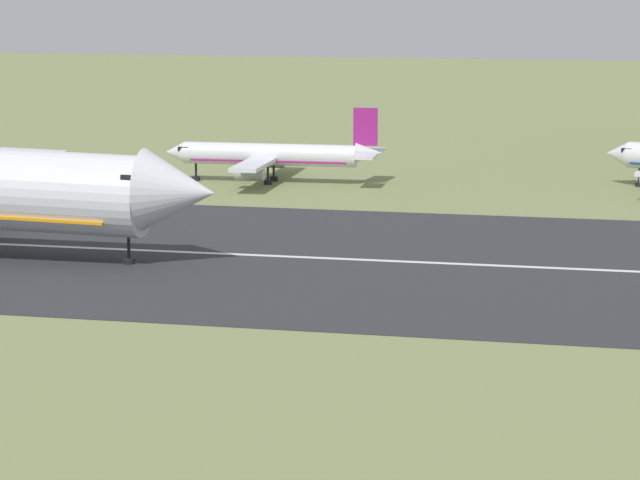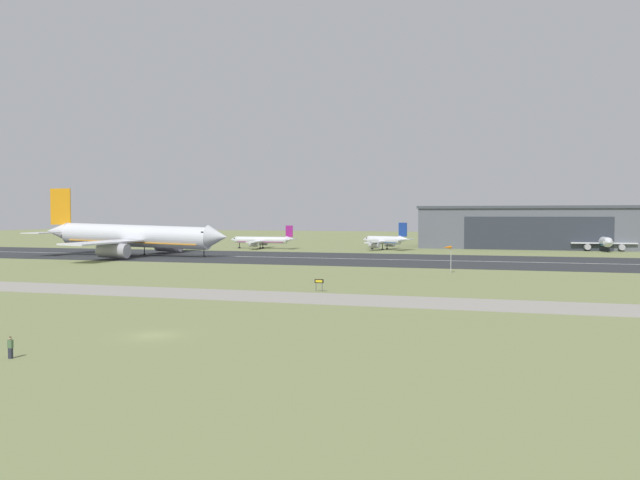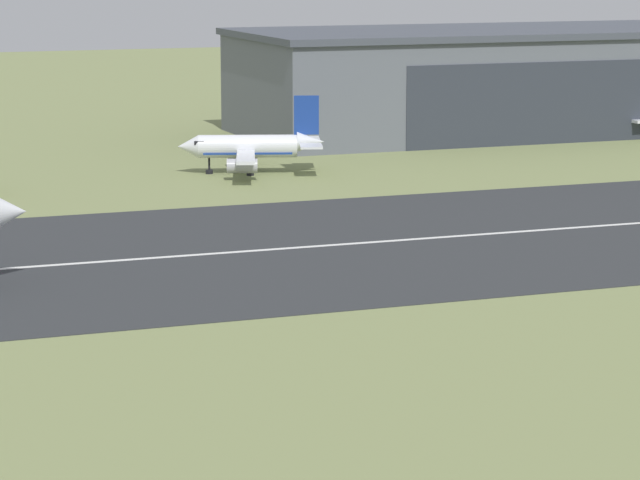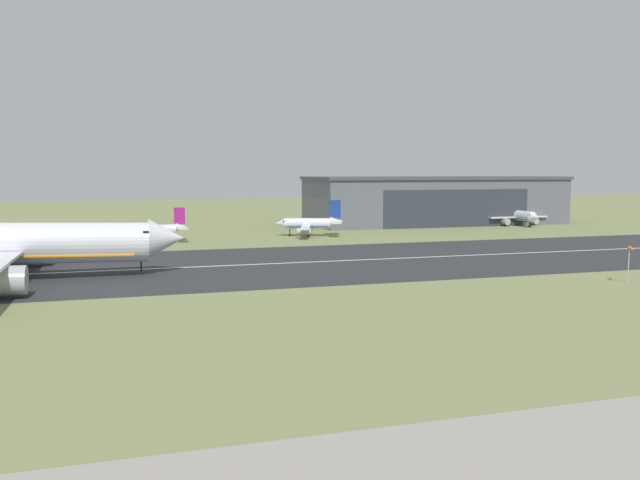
{
  "view_description": "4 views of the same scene",
  "coord_description": "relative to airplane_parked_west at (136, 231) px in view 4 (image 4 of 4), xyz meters",
  "views": [
    {
      "loc": [
        -6.07,
        -4.26,
        21.58
      ],
      "look_at": [
        -25.92,
        81.88,
        5.79
      ],
      "focal_mm": 85.0,
      "sensor_mm": 36.0,
      "label": 1
    },
    {
      "loc": [
        31.56,
        -52.43,
        11.56
      ],
      "look_at": [
        -10.29,
        93.72,
        5.36
      ],
      "focal_mm": 35.0,
      "sensor_mm": 36.0,
      "label": 2
    },
    {
      "loc": [
        -56.94,
        -15.36,
        25.43
      ],
      "look_at": [
        -19.1,
        86.19,
        4.58
      ],
      "focal_mm": 85.0,
      "sensor_mm": 36.0,
      "label": 3
    },
    {
      "loc": [
        -44.99,
        0.17,
        16.04
      ],
      "look_at": [
        -21.15,
        81.41,
        6.72
      ],
      "focal_mm": 35.0,
      "sensor_mm": 36.0,
      "label": 4
    }
  ],
  "objects": [
    {
      "name": "ground_plane",
      "position": [
        45.54,
        -92.3,
        -2.84
      ],
      "size": [
        636.44,
        636.44,
        0.0
      ],
      "primitive_type": "plane",
      "color": "#7A8451"
    },
    {
      "name": "airplane_parked_centre",
      "position": [
        109.18,
        16.82,
        0.13
      ],
      "size": [
        19.64,
        20.91,
        9.65
      ],
      "color": "silver",
      "rests_on": "ground_plane"
    },
    {
      "name": "windsock_pole",
      "position": [
        67.5,
        -73.41,
        2.04
      ],
      "size": [
        1.84,
        2.51,
        5.43
      ],
      "color": "#B7B7BC",
      "rests_on": "ground_plane"
    },
    {
      "name": "runway_strip",
      "position": [
        45.54,
        -39.49,
        -2.81
      ],
      "size": [
        396.44,
        46.21,
        0.06
      ],
      "primitive_type": "cube",
      "color": "#2B2D30",
      "rests_on": "ground_plane"
    },
    {
      "name": "runway_centreline",
      "position": [
        45.54,
        -39.49,
        -2.77
      ],
      "size": [
        356.8,
        0.7,
        0.01
      ],
      "primitive_type": "cube",
      "color": "silver",
      "rests_on": "runway_strip"
    },
    {
      "name": "hangar_building",
      "position": [
        89.21,
        31.54,
        4.43
      ],
      "size": [
        77.82,
        31.81,
        14.49
      ],
      "color": "slate",
      "rests_on": "ground_plane"
    },
    {
      "name": "airplane_parked_west",
      "position": [
        0.0,
        0.0,
        0.0
      ],
      "size": [
        22.88,
        20.44,
        7.9
      ],
      "color": "silver",
      "rests_on": "ground_plane"
    },
    {
      "name": "airplane_parked_east",
      "position": [
        41.46,
        4.27,
        0.23
      ],
      "size": [
        17.69,
        21.49,
        8.98
      ],
      "color": "silver",
      "rests_on": "ground_plane"
    }
  ]
}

